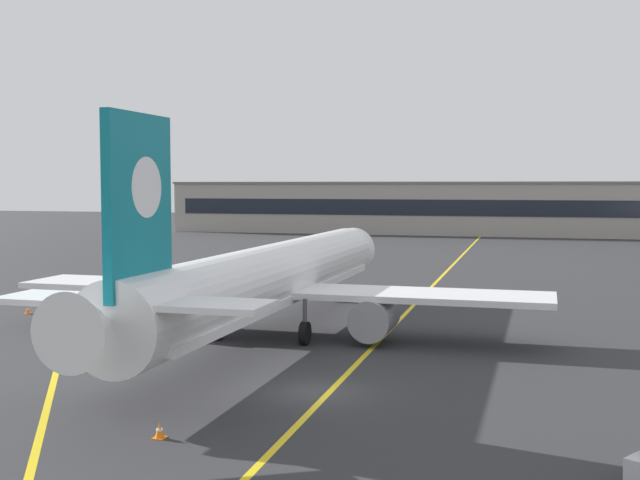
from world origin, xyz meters
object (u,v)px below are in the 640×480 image
(safety_cone_by_nose_gear, at_px, (345,294))
(safety_cone_by_port_wing, at_px, (28,310))
(safety_cone_by_tail, at_px, (160,431))
(airliner_foreground, at_px, (271,279))

(safety_cone_by_nose_gear, xyz_separation_m, safety_cone_by_port_wing, (-18.98, -13.98, 0.00))
(safety_cone_by_port_wing, bearing_deg, safety_cone_by_nose_gear, 36.37)
(safety_cone_by_nose_gear, height_order, safety_cone_by_tail, same)
(safety_cone_by_nose_gear, bearing_deg, airliner_foreground, -90.39)
(safety_cone_by_nose_gear, bearing_deg, safety_cone_by_tail, -86.27)
(safety_cone_by_tail, bearing_deg, safety_cone_by_port_wing, 134.12)
(safety_cone_by_port_wing, xyz_separation_m, safety_cone_by_tail, (21.32, -21.99, 0.00))
(airliner_foreground, bearing_deg, safety_cone_by_port_wing, 170.56)
(airliner_foreground, xyz_separation_m, safety_cone_by_port_wing, (-18.86, 3.14, -3.11))
(safety_cone_by_nose_gear, height_order, safety_cone_by_port_wing, same)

